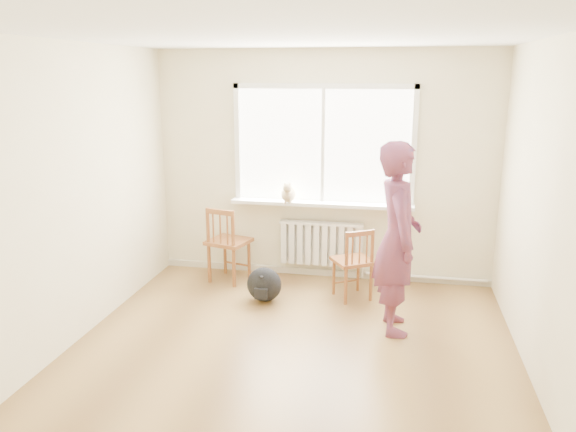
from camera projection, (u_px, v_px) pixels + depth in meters
The scene contains 13 objects.
floor at pixel (286, 365), 4.80m from camera, with size 4.50×4.50×0.00m, color olive.
ceiling at pixel (286, 34), 4.13m from camera, with size 4.50×4.50×0.00m, color white.
back_wall at pixel (323, 167), 6.61m from camera, with size 4.00×0.01×2.70m, color beige.
window at pixel (323, 141), 6.50m from camera, with size 2.12×0.05×1.42m.
windowsill at pixel (321, 204), 6.60m from camera, with size 2.15×0.22×0.04m, color white.
radiator at pixel (321, 243), 6.74m from camera, with size 1.00×0.12×0.55m.
heating_pipe at pixel (426, 277), 6.63m from camera, with size 0.04×0.04×1.40m, color silver.
baseboard at pixel (321, 272), 6.91m from camera, with size 4.00×0.03×0.08m, color beige.
chair_left at pixel (227, 244), 6.62m from camera, with size 0.55×0.54×0.91m.
chair_right at pixel (354, 264), 6.11m from camera, with size 0.54×0.53×0.81m.
person at pixel (397, 238), 5.26m from camera, with size 0.67×0.44×1.83m, color #CA4368.
cat at pixel (288, 193), 6.56m from camera, with size 0.19×0.40×0.26m.
backpack at pixel (264, 284), 6.10m from camera, with size 0.38×0.29×0.38m, color black.
Camera 1 is at (0.85, -4.25, 2.42)m, focal length 35.00 mm.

